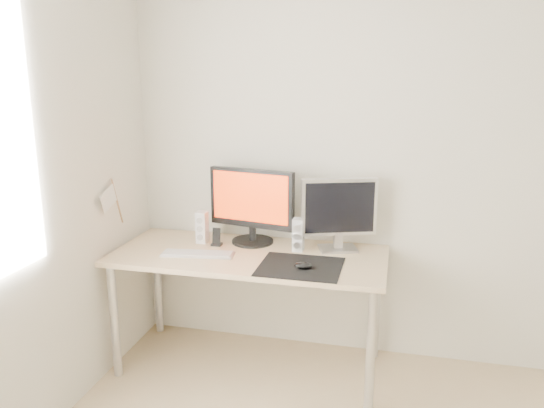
{
  "coord_description": "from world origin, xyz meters",
  "views": [
    {
      "loc": [
        -0.1,
        -1.46,
        1.76
      ],
      "look_at": [
        -0.82,
        1.49,
        1.01
      ],
      "focal_mm": 35.0,
      "sensor_mm": 36.0,
      "label": 1
    }
  ],
  "objects_px": {
    "second_monitor": "(339,211)",
    "keyboard": "(198,254)",
    "desk": "(249,266)",
    "speaker_left": "(202,227)",
    "mouse": "(303,266)",
    "speaker_right": "(298,235)",
    "main_monitor": "(252,203)",
    "phone_dock": "(217,240)"
  },
  "relations": [
    {
      "from": "main_monitor",
      "to": "speaker_left",
      "type": "height_order",
      "value": "main_monitor"
    },
    {
      "from": "mouse",
      "to": "keyboard",
      "type": "distance_m",
      "value": 0.64
    },
    {
      "from": "keyboard",
      "to": "phone_dock",
      "type": "relative_size",
      "value": 3.89
    },
    {
      "from": "desk",
      "to": "speaker_right",
      "type": "relative_size",
      "value": 8.1
    },
    {
      "from": "mouse",
      "to": "speaker_right",
      "type": "distance_m",
      "value": 0.32
    },
    {
      "from": "main_monitor",
      "to": "speaker_right",
      "type": "height_order",
      "value": "main_monitor"
    },
    {
      "from": "desk",
      "to": "speaker_left",
      "type": "distance_m",
      "value": 0.41
    },
    {
      "from": "desk",
      "to": "keyboard",
      "type": "xyz_separation_m",
      "value": [
        -0.28,
        -0.1,
        0.09
      ]
    },
    {
      "from": "keyboard",
      "to": "mouse",
      "type": "bearing_deg",
      "value": -7.3
    },
    {
      "from": "speaker_left",
      "to": "speaker_right",
      "type": "relative_size",
      "value": 1.0
    },
    {
      "from": "desk",
      "to": "second_monitor",
      "type": "bearing_deg",
      "value": 20.53
    },
    {
      "from": "speaker_right",
      "to": "desk",
      "type": "bearing_deg",
      "value": -156.46
    },
    {
      "from": "main_monitor",
      "to": "phone_dock",
      "type": "height_order",
      "value": "main_monitor"
    },
    {
      "from": "desk",
      "to": "speaker_left",
      "type": "height_order",
      "value": "speaker_left"
    },
    {
      "from": "main_monitor",
      "to": "speaker_right",
      "type": "distance_m",
      "value": 0.35
    },
    {
      "from": "main_monitor",
      "to": "second_monitor",
      "type": "distance_m",
      "value": 0.54
    },
    {
      "from": "mouse",
      "to": "speaker_left",
      "type": "distance_m",
      "value": 0.77
    },
    {
      "from": "desk",
      "to": "main_monitor",
      "type": "bearing_deg",
      "value": 100.52
    },
    {
      "from": "main_monitor",
      "to": "keyboard",
      "type": "relative_size",
      "value": 1.27
    },
    {
      "from": "speaker_right",
      "to": "speaker_left",
      "type": "bearing_deg",
      "value": 178.68
    },
    {
      "from": "desk",
      "to": "speaker_right",
      "type": "xyz_separation_m",
      "value": [
        0.27,
        0.12,
        0.18
      ]
    },
    {
      "from": "desk",
      "to": "phone_dock",
      "type": "height_order",
      "value": "phone_dock"
    },
    {
      "from": "mouse",
      "to": "second_monitor",
      "type": "height_order",
      "value": "second_monitor"
    },
    {
      "from": "second_monitor",
      "to": "keyboard",
      "type": "height_order",
      "value": "second_monitor"
    },
    {
      "from": "keyboard",
      "to": "speaker_left",
      "type": "bearing_deg",
      "value": 104.15
    },
    {
      "from": "speaker_right",
      "to": "keyboard",
      "type": "height_order",
      "value": "speaker_right"
    },
    {
      "from": "mouse",
      "to": "main_monitor",
      "type": "xyz_separation_m",
      "value": [
        -0.39,
        0.38,
        0.23
      ]
    },
    {
      "from": "speaker_right",
      "to": "second_monitor",
      "type": "bearing_deg",
      "value": 16.83
    },
    {
      "from": "main_monitor",
      "to": "speaker_left",
      "type": "relative_size",
      "value": 2.78
    },
    {
      "from": "main_monitor",
      "to": "speaker_left",
      "type": "bearing_deg",
      "value": -167.92
    },
    {
      "from": "second_monitor",
      "to": "main_monitor",
      "type": "bearing_deg",
      "value": 178.97
    },
    {
      "from": "speaker_left",
      "to": "second_monitor",
      "type": "bearing_deg",
      "value": 3.76
    },
    {
      "from": "speaker_left",
      "to": "keyboard",
      "type": "height_order",
      "value": "speaker_left"
    },
    {
      "from": "main_monitor",
      "to": "phone_dock",
      "type": "bearing_deg",
      "value": -153.2
    },
    {
      "from": "mouse",
      "to": "second_monitor",
      "type": "xyz_separation_m",
      "value": [
        0.15,
        0.37,
        0.22
      ]
    },
    {
      "from": "main_monitor",
      "to": "second_monitor",
      "type": "xyz_separation_m",
      "value": [
        0.54,
        -0.01,
        -0.01
      ]
    },
    {
      "from": "main_monitor",
      "to": "second_monitor",
      "type": "relative_size",
      "value": 1.25
    },
    {
      "from": "desk",
      "to": "keyboard",
      "type": "height_order",
      "value": "keyboard"
    },
    {
      "from": "desk",
      "to": "speaker_left",
      "type": "bearing_deg",
      "value": 158.78
    },
    {
      "from": "desk",
      "to": "keyboard",
      "type": "relative_size",
      "value": 3.7
    },
    {
      "from": "speaker_left",
      "to": "speaker_right",
      "type": "xyz_separation_m",
      "value": [
        0.61,
        -0.01,
        0.0
      ]
    },
    {
      "from": "main_monitor",
      "to": "keyboard",
      "type": "bearing_deg",
      "value": -129.66
    }
  ]
}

